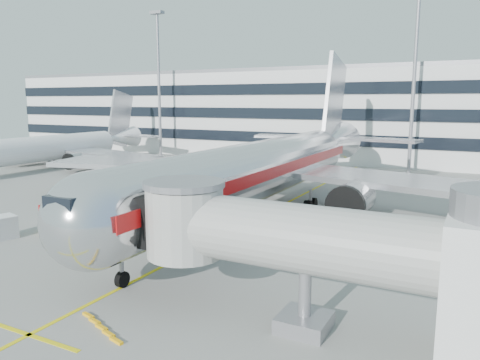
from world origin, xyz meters
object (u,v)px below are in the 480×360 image
at_px(baggage_tug, 70,223).
at_px(ramp_worker, 84,232).
at_px(cargo_container_front, 62,219).
at_px(main_jet, 269,166).
at_px(belt_loader, 80,225).
at_px(cargo_container_right, 64,208).
at_px(cargo_container_left, 4,227).

xyz_separation_m(baggage_tug, ramp_worker, (2.56, -1.15, -0.12)).
bearing_deg(cargo_container_front, main_jet, 47.68).
xyz_separation_m(belt_loader, cargo_container_front, (-1.98, 0.02, 0.20)).
xyz_separation_m(belt_loader, cargo_container_right, (-5.55, 3.43, 0.03)).
relative_size(belt_loader, cargo_container_right, 3.04).
height_order(cargo_container_front, ramp_worker, cargo_container_front).
relative_size(belt_loader, ramp_worker, 3.27).
relative_size(cargo_container_right, ramp_worker, 1.08).
height_order(cargo_container_left, ramp_worker, cargo_container_left).
bearing_deg(baggage_tug, belt_loader, 40.14).
bearing_deg(belt_loader, cargo_container_right, 148.29).
bearing_deg(cargo_container_right, cargo_container_left, -78.64).
xyz_separation_m(cargo_container_right, ramp_worker, (7.58, -5.02, 0.07)).
bearing_deg(baggage_tug, ramp_worker, -24.18).
distance_m(baggage_tug, cargo_container_right, 6.34).
height_order(main_jet, cargo_container_front, main_jet).
relative_size(belt_loader, cargo_container_left, 2.68).
bearing_deg(cargo_container_right, ramp_worker, -33.54).
bearing_deg(cargo_container_front, belt_loader, -0.63).
xyz_separation_m(cargo_container_left, cargo_container_front, (2.18, 3.48, 0.06)).
xyz_separation_m(belt_loader, ramp_worker, (2.03, -1.60, 0.10)).
bearing_deg(belt_loader, cargo_container_left, -140.26).
bearing_deg(cargo_container_front, cargo_container_right, 136.33).
bearing_deg(ramp_worker, cargo_container_front, 128.66).
distance_m(cargo_container_right, ramp_worker, 9.09).
bearing_deg(main_jet, ramp_worker, -118.30).
xyz_separation_m(main_jet, belt_loader, (-9.97, -13.14, -3.53)).
xyz_separation_m(main_jet, cargo_container_left, (-14.13, -16.61, -3.38)).
relative_size(baggage_tug, cargo_container_front, 1.74).
xyz_separation_m(cargo_container_left, ramp_worker, (6.19, 1.87, -0.04)).
distance_m(belt_loader, ramp_worker, 2.58).
distance_m(belt_loader, cargo_container_right, 6.52).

